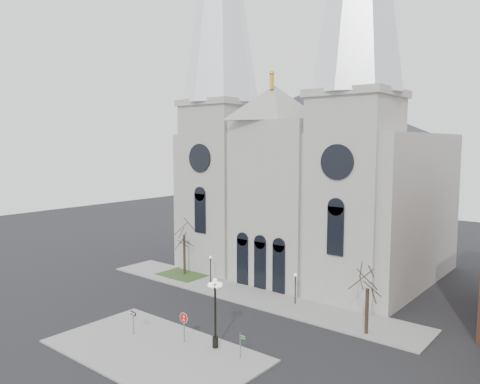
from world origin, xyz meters
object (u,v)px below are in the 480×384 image
Objects in this scene: stop_sign at (184,321)px; one_way_sign at (133,318)px; street_name_sign at (241,343)px; globe_lamp at (215,304)px.

one_way_sign is (-4.63, -1.68, -0.38)m from stop_sign.
street_name_sign is (10.27, 2.35, -0.24)m from one_way_sign.
stop_sign reaches higher than street_name_sign.
street_name_sign is at bearing -4.32° from globe_lamp.
one_way_sign is at bearing -140.50° from stop_sign.
globe_lamp reaches higher than stop_sign.
stop_sign is 1.27× the size of street_name_sign.
globe_lamp is 8.12m from one_way_sign.
stop_sign is at bearing -169.86° from street_name_sign.
stop_sign is 1.20× the size of one_way_sign.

